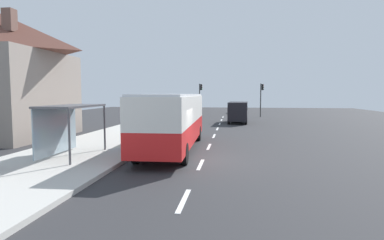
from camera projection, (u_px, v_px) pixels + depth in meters
name	position (u px, v px, depth m)	size (l,w,h in m)	color
ground_plane	(215.00, 129.00, 29.58)	(56.00, 92.00, 0.04)	#2D2D30
sidewalk_platform	(91.00, 148.00, 18.53)	(6.20, 30.00, 0.18)	beige
lane_stripe_seg_0	(184.00, 200.00, 9.78)	(0.16, 2.20, 0.01)	silver
lane_stripe_seg_1	(201.00, 165.00, 14.72)	(0.16, 2.20, 0.01)	silver
lane_stripe_seg_2	(209.00, 147.00, 19.66)	(0.16, 2.20, 0.01)	silver
lane_stripe_seg_3	(214.00, 136.00, 24.60)	(0.16, 2.20, 0.01)	silver
lane_stripe_seg_4	(217.00, 129.00, 29.54)	(0.16, 2.20, 0.01)	silver
lane_stripe_seg_5	(220.00, 124.00, 34.48)	(0.16, 2.20, 0.01)	silver
lane_stripe_seg_6	(222.00, 120.00, 39.43)	(0.16, 2.20, 0.01)	silver
lane_stripe_seg_7	(223.00, 117.00, 44.37)	(0.16, 2.20, 0.01)	silver
bus	(173.00, 118.00, 18.37)	(2.77, 11.07, 3.21)	red
white_van	(238.00, 111.00, 35.62)	(2.24, 5.29, 2.30)	black
sedan_near	(237.00, 108.00, 53.88)	(2.04, 4.49, 1.52)	black
recycling_bin_blue	(125.00, 140.00, 17.82)	(0.52, 0.52, 0.95)	blue
recycling_bin_yellow	(130.00, 139.00, 18.51)	(0.52, 0.52, 0.95)	yellow
traffic_light_near_side	(261.00, 95.00, 44.58)	(0.49, 0.28, 4.62)	#2D2D2D
traffic_light_far_side	(200.00, 94.00, 46.48)	(0.49, 0.28, 4.66)	#2D2D2D
bus_shelter	(66.00, 117.00, 15.76)	(1.80, 4.00, 2.50)	#4C4C51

